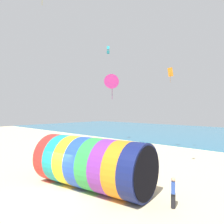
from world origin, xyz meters
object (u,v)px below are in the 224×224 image
kite_handler (173,193)px  kite_cyan_box (108,50)px  kite_orange_diamond (170,72)px  giant_inflatable_tube (92,163)px  kite_magenta_delta (112,80)px

kite_handler → kite_cyan_box: (-17.69, 12.94, 13.60)m
kite_cyan_box → kite_orange_diamond: (9.87, 1.08, -4.43)m
giant_inflatable_tube → kite_handler: bearing=11.4°
kite_magenta_delta → kite_orange_diamond: (-2.67, 13.42, 2.51)m
giant_inflatable_tube → kite_cyan_box: kite_cyan_box is taller
giant_inflatable_tube → kite_magenta_delta: 6.04m
kite_handler → kite_cyan_box: kite_cyan_box is taller
kite_cyan_box → kite_orange_diamond: bearing=6.3°
giant_inflatable_tube → kite_magenta_delta: size_ratio=4.13×
kite_handler → kite_magenta_delta: kite_magenta_delta is taller
giant_inflatable_tube → kite_orange_diamond: bearing=99.0°
kite_orange_diamond → kite_magenta_delta: bearing=-78.7°
giant_inflatable_tube → kite_magenta_delta: kite_magenta_delta is taller
kite_handler → kite_orange_diamond: (-7.82, 14.02, 9.17)m
kite_cyan_box → kite_magenta_delta: bearing=-44.5°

